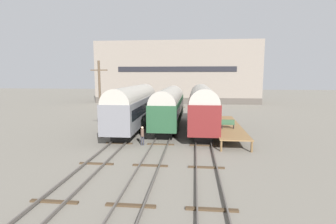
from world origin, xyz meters
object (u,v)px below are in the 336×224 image
Objects in this scene: train_car_maroon at (202,106)px; bench at (228,124)px; train_car_grey at (134,105)px; utility_pole at (100,98)px; train_car_green at (169,105)px; person_worker at (142,134)px.

train_car_maroon is 10.77× the size of bench.
utility_pole is (-2.68, -3.96, 1.17)m from train_car_grey.
bench is at bearing -50.54° from train_car_maroon.
train_car_maroon is at bearing 129.46° from bench.
train_car_green is at bearing 158.43° from train_car_maroon.
person_worker is (-5.79, -6.95, -1.95)m from train_car_maroon.
train_car_green is at bearing 40.74° from utility_pole.
train_car_grey is 4.92m from utility_pole.
train_car_maroon is at bearing 1.75° from train_car_grey.
train_car_maroon is at bearing -21.57° from train_car_green.
train_car_grey is at bearing 109.47° from person_worker.
utility_pole is (-10.84, -4.21, 1.17)m from train_car_maroon.
utility_pole reaches higher than bench.
utility_pole is at bearing -158.79° from train_car_maroon.
bench is at bearing 23.93° from person_worker.
train_car_grey reaches higher than bench.
utility_pole reaches higher than train_car_grey.
bench is at bearing 4.22° from utility_pole.
bench is 13.78m from utility_pole.
train_car_maroon reaches higher than bench.
bench is 0.17× the size of utility_pole.
train_car_maroon is 8.16m from train_car_grey.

